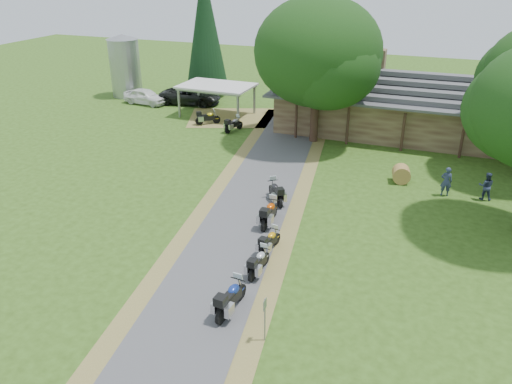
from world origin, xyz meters
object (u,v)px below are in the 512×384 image
at_px(car_dark_suv, 190,91).
at_px(silo, 125,66).
at_px(motorcycle_carport_a, 208,117).
at_px(carport, 217,100).
at_px(hay_bale, 401,174).
at_px(car_white_sedan, 145,94).
at_px(motorcycle_row_b, 259,261).
at_px(motorcycle_row_a, 231,296).
at_px(motorcycle_row_e, 276,191).
at_px(motorcycle_row_d, 269,212).
at_px(lodge, 411,102).
at_px(motorcycle_row_c, 270,240).
at_px(motorcycle_carport_b, 234,124).

bearing_deg(car_dark_suv, silo, 78.21).
xyz_separation_m(silo, motorcycle_carport_a, (11.82, -5.84, -2.38)).
xyz_separation_m(carport, hay_bale, (16.88, -9.31, -0.81)).
distance_m(car_white_sedan, motorcycle_row_b, 30.36).
xyz_separation_m(motorcycle_row_a, motorcycle_row_e, (-1.50, 9.92, -0.02)).
distance_m(car_dark_suv, motorcycle_row_b, 29.16).
relative_size(motorcycle_row_a, motorcycle_row_d, 0.99).
bearing_deg(lodge, motorcycle_row_c, -101.94).
height_order(lodge, motorcycle_carport_b, lodge).
height_order(silo, car_white_sedan, silo).
bearing_deg(silo, motorcycle_row_e, -39.20).
distance_m(silo, carport, 11.99).
bearing_deg(motorcycle_row_c, motorcycle_carport_b, 37.53).
distance_m(lodge, car_white_sedan, 24.38).
relative_size(motorcycle_row_b, motorcycle_carport_a, 0.95).
height_order(motorcycle_row_b, motorcycle_row_e, motorcycle_row_e).
distance_m(car_dark_suv, motorcycle_row_e, 22.56).
relative_size(silo, carport, 0.96).
relative_size(lodge, motorcycle_row_e, 10.72).
bearing_deg(silo, motorcycle_row_c, -44.55).
height_order(motorcycle_row_c, motorcycle_carport_b, motorcycle_carport_b).
height_order(silo, motorcycle_row_e, silo).
bearing_deg(motorcycle_row_e, car_dark_suv, 4.15).
bearing_deg(motorcycle_row_b, motorcycle_row_a, -177.74).
relative_size(motorcycle_row_d, motorcycle_carport_b, 1.13).
bearing_deg(silo, lodge, -4.36).
height_order(motorcycle_carport_a, motorcycle_carport_b, motorcycle_carport_a).
bearing_deg(lodge, motorcycle_carport_b, -160.59).
xyz_separation_m(carport, motorcycle_carport_a, (0.37, -2.72, -0.71)).
relative_size(silo, motorcycle_row_a, 2.93).
xyz_separation_m(motorcycle_row_c, motorcycle_carport_a, (-11.52, 17.14, 0.06)).
bearing_deg(carport, motorcycle_row_d, -55.96).
bearing_deg(motorcycle_row_a, motorcycle_row_d, 12.36).
bearing_deg(motorcycle_row_e, motorcycle_carport_a, 4.24).
height_order(motorcycle_row_b, hay_bale, motorcycle_row_b).
bearing_deg(car_dark_suv, carport, -130.04).
bearing_deg(motorcycle_carport_a, motorcycle_carport_b, -55.83).
bearing_deg(lodge, silo, 175.64).
bearing_deg(motorcycle_carport_b, motorcycle_row_d, -131.10).
bearing_deg(motorcycle_carport_b, carport, 59.71).
height_order(motorcycle_row_a, motorcycle_row_d, motorcycle_row_d).
height_order(lodge, motorcycle_row_b, lodge).
xyz_separation_m(car_dark_suv, motorcycle_row_c, (15.90, -22.42, -0.62)).
relative_size(motorcycle_row_d, motorcycle_row_e, 1.04).
xyz_separation_m(silo, hay_bale, (28.34, -12.43, -2.48)).
bearing_deg(motorcycle_row_b, motorcycle_row_c, 8.95).
bearing_deg(motorcycle_row_b, carport, 33.15).
bearing_deg(motorcycle_row_a, motorcycle_row_c, 5.55).
bearing_deg(motorcycle_carport_b, motorcycle_row_a, -138.15).
height_order(motorcycle_carport_b, hay_bale, motorcycle_carport_b).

